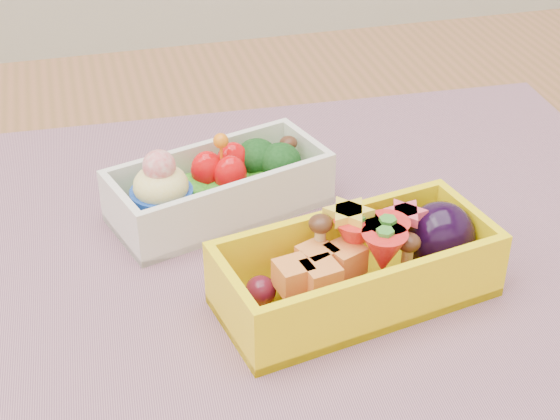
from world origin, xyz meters
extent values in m
cube|color=brown|center=(0.00, 0.00, 0.73)|extent=(1.20, 0.80, 0.04)
cube|color=gray|center=(-0.03, 0.00, 0.75)|extent=(0.61, 0.48, 0.00)
cube|color=silver|center=(-0.06, 0.07, 0.77)|extent=(0.17, 0.11, 0.04)
ellipsoid|color=#55BE27|center=(-0.06, 0.07, 0.77)|extent=(0.15, 0.10, 0.02)
cylinder|color=#163FA9|center=(-0.10, 0.06, 0.77)|extent=(0.04, 0.04, 0.03)
sphere|color=red|center=(-0.10, 0.06, 0.81)|extent=(0.02, 0.02, 0.02)
ellipsoid|color=red|center=(-0.06, 0.08, 0.79)|extent=(0.02, 0.02, 0.03)
ellipsoid|color=red|center=(-0.05, 0.07, 0.79)|extent=(0.02, 0.02, 0.03)
ellipsoid|color=red|center=(-0.04, 0.09, 0.79)|extent=(0.02, 0.02, 0.03)
sphere|color=orange|center=(-0.05, 0.07, 0.81)|extent=(0.01, 0.01, 0.01)
ellipsoid|color=black|center=(-0.02, 0.09, 0.79)|extent=(0.03, 0.03, 0.03)
ellipsoid|color=black|center=(-0.01, 0.08, 0.79)|extent=(0.03, 0.03, 0.03)
ellipsoid|color=#3F2111|center=(0.00, 0.09, 0.79)|extent=(0.01, 0.01, 0.01)
cube|color=yellow|center=(0.01, -0.05, 0.78)|extent=(0.18, 0.11, 0.05)
ellipsoid|color=#540F21|center=(-0.03, -0.06, 0.77)|extent=(0.10, 0.06, 0.02)
cube|color=orange|center=(-0.02, -0.05, 0.78)|extent=(0.05, 0.04, 0.02)
cone|color=red|center=(0.01, -0.04, 0.79)|extent=(0.03, 0.03, 0.03)
cone|color=red|center=(0.03, -0.04, 0.79)|extent=(0.03, 0.03, 0.03)
cone|color=red|center=(0.02, -0.06, 0.79)|extent=(0.03, 0.03, 0.03)
cylinder|color=yellow|center=(0.01, -0.03, 0.81)|extent=(0.03, 0.03, 0.01)
cylinder|color=#E53F5B|center=(0.04, -0.03, 0.80)|extent=(0.03, 0.03, 0.01)
ellipsoid|color=#3F2111|center=(-0.01, -0.03, 0.79)|extent=(0.02, 0.02, 0.01)
ellipsoid|color=#3F2111|center=(0.04, -0.06, 0.79)|extent=(0.02, 0.02, 0.01)
ellipsoid|color=black|center=(0.07, -0.04, 0.78)|extent=(0.05, 0.04, 0.05)
camera|label=1|loc=(-0.15, -0.44, 1.09)|focal=54.87mm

